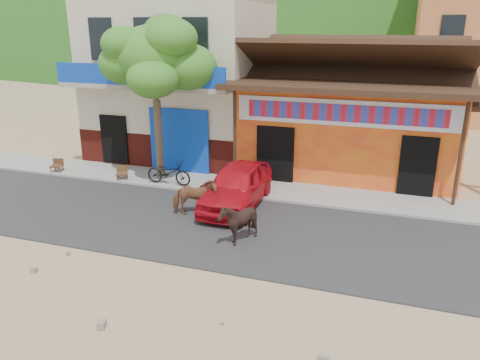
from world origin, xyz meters
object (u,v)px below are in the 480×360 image
(tree, at_px, (157,100))
(cow_tan, at_px, (195,197))
(cow_dark, at_px, (238,222))
(scooter, at_px, (169,172))
(cafe_chair_left, at_px, (56,160))
(red_car, at_px, (237,186))
(cafe_chair_right, at_px, (121,168))

(tree, bearing_deg, cow_tan, -45.84)
(cow_dark, bearing_deg, scooter, -152.30)
(cafe_chair_left, bearing_deg, red_car, -21.19)
(scooter, bearing_deg, cafe_chair_left, 91.14)
(red_car, relative_size, cafe_chair_left, 4.45)
(tree, height_order, cow_tan, tree)
(red_car, distance_m, cafe_chair_left, 8.07)
(cow_dark, bearing_deg, red_car, 179.93)
(cafe_chair_left, xyz_separation_m, cafe_chair_right, (3.00, 0.00, -0.02))
(scooter, xyz_separation_m, cafe_chair_right, (-2.00, 0.00, -0.02))
(cow_dark, height_order, cafe_chair_left, cow_dark)
(tree, xyz_separation_m, cafe_chair_left, (-4.40, -0.50, -2.54))
(tree, height_order, cafe_chair_left, tree)
(tree, bearing_deg, cow_dark, -42.34)
(tree, relative_size, cow_dark, 4.91)
(cafe_chair_left, height_order, cafe_chair_right, cafe_chair_left)
(cow_tan, bearing_deg, red_car, -68.15)
(cow_tan, distance_m, cow_dark, 2.41)
(red_car, bearing_deg, cow_dark, -71.17)
(tree, height_order, scooter, tree)
(cow_tan, xyz_separation_m, cow_dark, (1.93, -1.45, 0.03))
(scooter, bearing_deg, cafe_chair_right, 91.14)
(scooter, relative_size, cafe_chair_right, 1.98)
(cow_tan, xyz_separation_m, scooter, (-1.99, 2.17, -0.04))
(tree, bearing_deg, cafe_chair_right, -160.35)
(red_car, bearing_deg, cafe_chair_right, 167.72)
(cow_tan, xyz_separation_m, cafe_chair_right, (-3.99, 2.17, -0.06))
(cow_tan, height_order, scooter, cow_tan)
(tree, relative_size, cafe_chair_left, 6.50)
(cow_tan, bearing_deg, tree, 17.57)
(cow_dark, height_order, cafe_chair_right, cow_dark)
(red_car, relative_size, scooter, 2.34)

